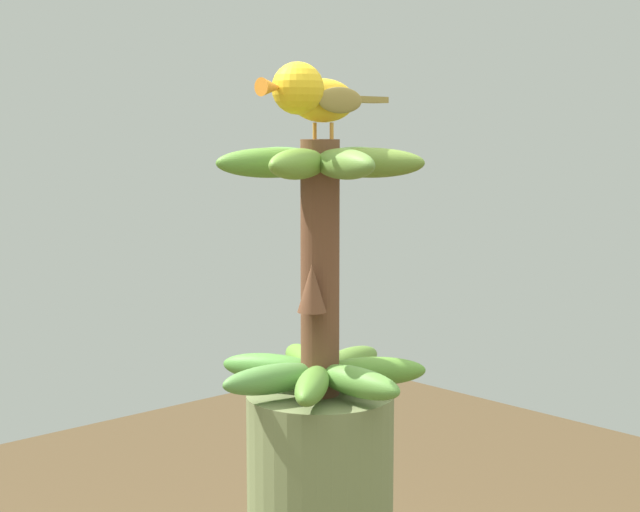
# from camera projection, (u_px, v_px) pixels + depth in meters

# --- Properties ---
(banana_bunch) EXTENTS (0.27, 0.28, 0.32)m
(banana_bunch) POSITION_uv_depth(u_px,v_px,m) (320.00, 269.00, 1.27)
(banana_bunch) COLOR brown
(banana_bunch) RESTS_ON banana_tree
(perched_bird) EXTENTS (0.07, 0.22, 0.09)m
(perched_bird) POSITION_uv_depth(u_px,v_px,m) (312.00, 95.00, 1.24)
(perched_bird) COLOR #C68933
(perched_bird) RESTS_ON banana_bunch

